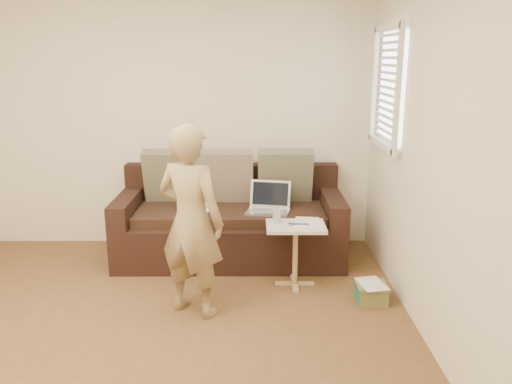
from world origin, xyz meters
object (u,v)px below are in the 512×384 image
laptop_silver (268,212)px  side_table (295,255)px  laptop_white (193,210)px  drinking_glass (277,216)px  striped_box (371,292)px  sofa (230,217)px  person (191,221)px

laptop_silver → side_table: bearing=-53.0°
laptop_white → laptop_silver: bearing=-16.0°
drinking_glass → laptop_white: bearing=147.0°
drinking_glass → striped_box: size_ratio=0.47×
sofa → laptop_silver: size_ratio=5.54×
laptop_silver → laptop_white: laptop_silver is taller
laptop_white → side_table: size_ratio=0.52×
laptop_white → side_table: laptop_white is taller
laptop_silver → person: (-0.61, -0.98, 0.23)m
laptop_white → striped_box: laptop_white is taller
laptop_silver → drinking_glass: size_ratio=3.31×
side_table → drinking_glass: (-0.16, 0.05, 0.34)m
sofa → drinking_glass: (0.43, -0.59, 0.19)m
striped_box → drinking_glass: bearing=153.8°
laptop_silver → drinking_glass: drinking_glass is taller
laptop_silver → laptop_white: 0.73m
laptop_white → person: 1.09m
drinking_glass → person: bearing=-141.2°
person → striped_box: person is taller
sofa → laptop_white: size_ratio=7.54×
drinking_glass → side_table: bearing=-17.2°
side_table → drinking_glass: 0.38m
person → side_table: 1.08m
sofa → striped_box: sofa is taller
person → sofa: bearing=-76.4°
laptop_silver → striped_box: 1.25m
laptop_white → side_table: 1.13m
person → drinking_glass: person is taller
laptop_silver → striped_box: size_ratio=1.57×
drinking_glass → striped_box: bearing=-26.2°
sofa → person: (-0.25, -1.14, 0.33)m
sofa → side_table: (0.60, -0.64, -0.15)m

